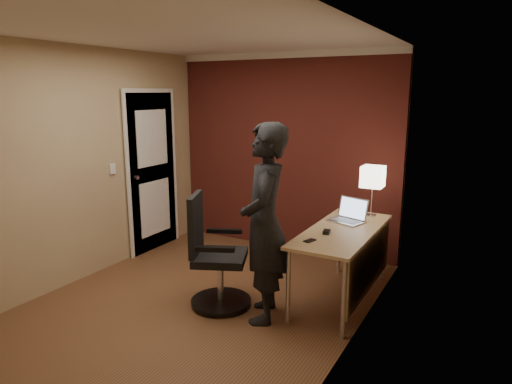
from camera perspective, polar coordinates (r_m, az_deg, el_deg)
room at (r=5.60m, az=-0.72°, el=5.75°), size 4.00×4.00×4.00m
desk at (r=4.48m, az=11.61°, el=-6.28°), size 0.60×1.50×0.73m
desk_lamp at (r=4.90m, az=14.39°, el=1.78°), size 0.22×0.22×0.54m
laptop at (r=4.74m, az=11.59°, el=-2.82°), size 0.39×0.35×0.23m
mouse at (r=4.30m, az=8.82°, el=-4.95°), size 0.08×0.11×0.03m
phone at (r=4.07m, az=6.73°, el=-6.05°), size 0.09×0.13×0.01m
office_chair at (r=4.38m, az=-5.37°, el=-8.30°), size 0.63×0.68×1.07m
person at (r=4.01m, az=1.06°, el=-3.97°), size 0.65×0.76×1.77m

